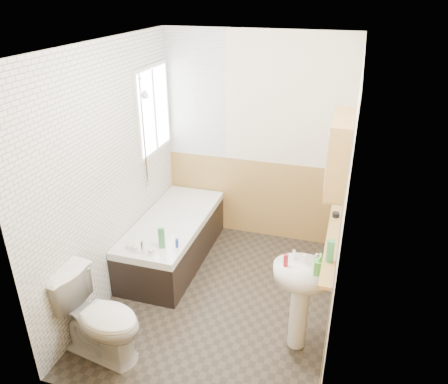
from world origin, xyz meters
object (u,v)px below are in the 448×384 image
at_px(bathtub, 173,238).
at_px(pine_shelf, 332,241).
at_px(medicine_cabinet, 340,153).
at_px(sink, 301,290).
at_px(toilet, 99,317).

xyz_separation_m(bathtub, pine_shelf, (1.77, -0.77, 0.74)).
bearing_deg(medicine_cabinet, sink, -122.57).
bearing_deg(pine_shelf, toilet, -157.44).
distance_m(toilet, sink, 1.72).
bearing_deg(toilet, medicine_cabinet, -54.67).
height_order(sink, medicine_cabinet, medicine_cabinet).
distance_m(bathtub, medicine_cabinet, 2.37).
relative_size(bathtub, sink, 1.75).
xyz_separation_m(sink, pine_shelf, (0.20, 0.16, 0.42)).
bearing_deg(toilet, bathtub, 8.30).
distance_m(bathtub, toilet, 1.52).
bearing_deg(pine_shelf, medicine_cabinet, 103.91).
height_order(pine_shelf, medicine_cabinet, medicine_cabinet).
bearing_deg(sink, pine_shelf, 51.73).
distance_m(pine_shelf, medicine_cabinet, 0.74).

